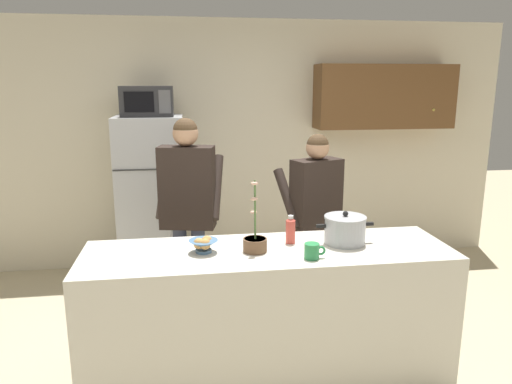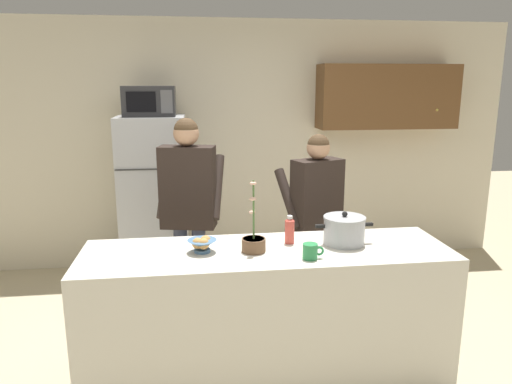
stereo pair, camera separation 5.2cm
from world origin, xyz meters
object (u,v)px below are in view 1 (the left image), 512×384
object	(u,v)px
person_by_sink	(315,207)
coffee_mug	(312,251)
bread_bowl	(204,245)
microwave	(147,101)
person_near_pot	(188,198)
refrigerator	(153,200)
potted_orchid	(255,242)
bottle_near_edge	(291,230)
cooking_pot	(345,230)

from	to	relation	value
person_by_sink	coffee_mug	size ratio (longest dim) A/B	11.94
coffee_mug	bread_bowl	size ratio (longest dim) A/B	0.72
microwave	person_near_pot	distance (m)	1.23
bread_bowl	refrigerator	bearing A→B (deg)	103.29
potted_orchid	person_by_sink	bearing A→B (deg)	53.54
refrigerator	coffee_mug	bearing A→B (deg)	-62.20
bottle_near_edge	person_by_sink	bearing A→B (deg)	62.96
microwave	coffee_mug	xyz separation A→B (m)	(1.08, -2.02, -0.82)
refrigerator	microwave	size ratio (longest dim) A/B	3.43
person_by_sink	bottle_near_edge	bearing A→B (deg)	-117.04
microwave	person_by_sink	world-z (taller)	microwave
person_by_sink	potted_orchid	xyz separation A→B (m)	(-0.61, -0.83, 0.02)
person_by_sink	bottle_near_edge	world-z (taller)	person_by_sink
microwave	person_near_pot	bearing A→B (deg)	-69.58
cooking_pot	potted_orchid	xyz separation A→B (m)	(-0.61, -0.07, -0.03)
person_near_pot	refrigerator	bearing A→B (deg)	109.99
cooking_pot	bottle_near_edge	size ratio (longest dim) A/B	2.05
coffee_mug	refrigerator	bearing A→B (deg)	117.80
person_near_pot	bread_bowl	distance (m)	0.90
cooking_pot	person_by_sink	bearing A→B (deg)	89.36
coffee_mug	bread_bowl	bearing A→B (deg)	162.74
refrigerator	cooking_pot	distance (m)	2.26
person_near_pot	cooking_pot	size ratio (longest dim) A/B	4.39
coffee_mug	potted_orchid	world-z (taller)	potted_orchid
coffee_mug	potted_orchid	size ratio (longest dim) A/B	0.29
cooking_pot	potted_orchid	size ratio (longest dim) A/B	0.85
refrigerator	person_by_sink	bearing A→B (deg)	-37.16
person_by_sink	coffee_mug	xyz separation A→B (m)	(-0.29, -1.01, 0.00)
bread_bowl	potted_orchid	xyz separation A→B (m)	(0.32, -0.03, 0.01)
person_near_pot	potted_orchid	xyz separation A→B (m)	(0.41, -0.91, -0.08)
person_by_sink	bread_bowl	bearing A→B (deg)	-139.21
bottle_near_edge	refrigerator	bearing A→B (deg)	120.06
microwave	bread_bowl	bearing A→B (deg)	-76.56
microwave	coffee_mug	world-z (taller)	microwave
cooking_pot	potted_orchid	bearing A→B (deg)	-173.30
cooking_pot	bottle_near_edge	distance (m)	0.36
bread_bowl	bottle_near_edge	bearing A→B (deg)	9.90
refrigerator	bottle_near_edge	bearing A→B (deg)	-59.94
person_by_sink	potted_orchid	size ratio (longest dim) A/B	3.44
refrigerator	cooking_pot	xyz separation A→B (m)	(1.36, -1.80, 0.19)
person_near_pot	potted_orchid	distance (m)	1.00
refrigerator	bottle_near_edge	xyz separation A→B (m)	(1.01, -1.75, 0.19)
person_near_pot	bread_bowl	bearing A→B (deg)	-84.35
coffee_mug	person_near_pot	bearing A→B (deg)	123.85
coffee_mug	microwave	bearing A→B (deg)	118.05
coffee_mug	bread_bowl	world-z (taller)	bread_bowl
coffee_mug	bread_bowl	xyz separation A→B (m)	(-0.64, 0.20, 0.00)
bread_bowl	person_near_pot	bearing A→B (deg)	95.65
bread_bowl	potted_orchid	world-z (taller)	potted_orchid
person_near_pot	coffee_mug	bearing A→B (deg)	-56.15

